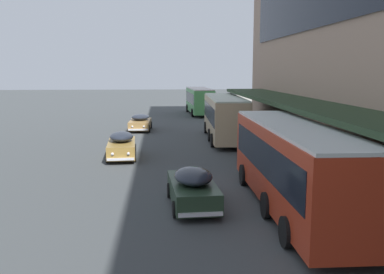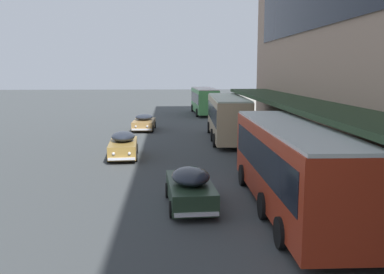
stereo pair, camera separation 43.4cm
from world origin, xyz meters
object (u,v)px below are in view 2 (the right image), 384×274
(transit_bus_kerbside_far, at_px, (204,99))
(sedan_oncoming_front, at_px, (190,187))
(transit_bus_kerbside_rear, at_px, (290,162))
(transit_bus_kerbside_front, at_px, (227,115))
(sedan_oncoming_rear, at_px, (123,145))
(fire_hydrant, at_px, (315,171))
(sedan_far_back, at_px, (144,122))

(transit_bus_kerbside_far, xyz_separation_m, sedan_oncoming_front, (-3.63, -36.48, -1.08))
(transit_bus_kerbside_rear, bearing_deg, transit_bus_kerbside_front, 90.18)
(transit_bus_kerbside_rear, bearing_deg, sedan_oncoming_rear, 125.03)
(transit_bus_kerbside_rear, bearing_deg, fire_hydrant, 60.12)
(sedan_far_back, relative_size, sedan_oncoming_rear, 0.99)
(sedan_far_back, bearing_deg, transit_bus_kerbside_front, -40.19)
(transit_bus_kerbside_rear, xyz_separation_m, sedan_oncoming_front, (-3.87, 0.77, -1.16))
(transit_bus_kerbside_far, distance_m, fire_hydrant, 32.92)
(transit_bus_kerbside_rear, relative_size, sedan_oncoming_rear, 2.51)
(transit_bus_kerbside_rear, relative_size, transit_bus_kerbside_far, 1.20)
(sedan_far_back, distance_m, fire_hydrant, 21.15)
(transit_bus_kerbside_front, height_order, sedan_far_back, transit_bus_kerbside_front)
(sedan_far_back, bearing_deg, sedan_oncoming_front, -82.09)
(sedan_oncoming_front, bearing_deg, sedan_far_back, 97.91)
(transit_bus_kerbside_rear, height_order, sedan_oncoming_front, transit_bus_kerbside_rear)
(transit_bus_kerbside_front, bearing_deg, transit_bus_kerbside_far, 90.52)
(transit_bus_kerbside_rear, xyz_separation_m, sedan_far_back, (-7.00, 23.34, -1.22))
(transit_bus_kerbside_rear, distance_m, fire_hydrant, 5.37)
(sedan_oncoming_rear, relative_size, fire_hydrant, 6.54)
(fire_hydrant, bearing_deg, sedan_oncoming_rear, 147.93)
(sedan_oncoming_front, distance_m, sedan_oncoming_rear, 10.77)
(transit_bus_kerbside_far, bearing_deg, transit_bus_kerbside_front, -89.48)
(transit_bus_kerbside_rear, relative_size, sedan_oncoming_front, 2.55)
(transit_bus_kerbside_rear, height_order, sedan_oncoming_rear, transit_bus_kerbside_rear)
(transit_bus_kerbside_front, bearing_deg, sedan_far_back, 139.81)
(sedan_oncoming_front, xyz_separation_m, sedan_oncoming_rear, (-3.75, 10.09, 0.01))
(sedan_far_back, xyz_separation_m, sedan_oncoming_rear, (-0.62, -12.47, 0.07))
(transit_bus_kerbside_front, height_order, sedan_oncoming_rear, transit_bus_kerbside_front)
(sedan_oncoming_front, distance_m, fire_hydrant, 7.44)
(transit_bus_kerbside_rear, distance_m, sedan_oncoming_rear, 13.32)
(sedan_oncoming_front, height_order, sedan_oncoming_rear, sedan_oncoming_rear)
(transit_bus_kerbside_front, distance_m, transit_bus_kerbside_far, 19.78)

